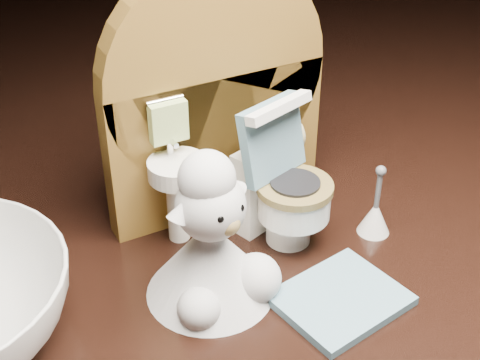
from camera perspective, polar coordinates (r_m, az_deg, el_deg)
name	(u,v)px	position (r m, az deg, el deg)	size (l,w,h in m)	color
backdrop_panel	(215,108)	(0.37, -2.17, 6.13)	(0.13, 0.05, 0.15)	brown
toy_toilet	(279,189)	(0.37, 3.39, -0.81)	(0.05, 0.06, 0.08)	white
bath_mat	(340,299)	(0.34, 8.55, -10.02)	(0.06, 0.05, 0.00)	slate
toilet_brush	(375,215)	(0.39, 11.44, -2.95)	(0.02, 0.02, 0.04)	white
plush_lamb	(212,248)	(0.33, -2.39, -5.84)	(0.07, 0.07, 0.08)	silver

